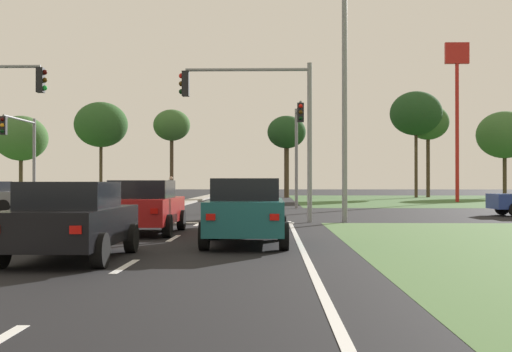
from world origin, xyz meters
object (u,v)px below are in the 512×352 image
car_white_fifth (124,197)px  treeline_second (101,125)px  street_lamp_second (346,79)px  treeline_third (172,126)px  car_teal_fourth (246,211)px  treeline_fifth (416,114)px  traffic_signal_far_right (298,136)px  treeline_seventh (428,123)px  traffic_signal_near_right (263,112)px  treeline_fourth (287,133)px  pedestrian_at_median (171,187)px  treeline_sixth (505,135)px  traffic_signal_far_left (23,144)px  fastfood_pole_sign (457,86)px  treeline_near (21,138)px  car_beige_third (146,192)px  car_silver_seventh (252,205)px  car_black_near (71,220)px  car_red_sixth (144,206)px

car_white_fifth → treeline_second: treeline_second is taller
street_lamp_second → treeline_third: bearing=107.4°
car_teal_fourth → treeline_fifth: (14.60, 48.56, 7.28)m
traffic_signal_far_right → treeline_seventh: (13.94, 29.57, 3.31)m
traffic_signal_near_right → treeline_fourth: size_ratio=0.77×
pedestrian_at_median → treeline_sixth: bearing=-32.6°
treeline_third → treeline_sixth: size_ratio=1.00×
traffic_signal_far_left → fastfood_pole_sign: (27.78, 14.09, 5.14)m
traffic_signal_far_left → treeline_sixth: bearing=39.3°
treeline_near → car_teal_fourth: bearing=-64.1°
traffic_signal_near_right → fastfood_pole_sign: bearing=60.6°
traffic_signal_far_left → treeline_seventh: 41.46m
treeline_sixth → treeline_seventh: bearing=-173.3°
car_beige_third → car_silver_seventh: car_beige_third is taller
car_beige_third → treeline_fourth: treeline_fourth is taller
treeline_second → treeline_fifth: 30.57m
treeline_fourth → treeline_fifth: (12.51, 0.94, 1.93)m
car_white_fifth → pedestrian_at_median: size_ratio=2.64×
traffic_signal_near_right → treeline_seventh: treeline_seventh is taller
car_silver_seventh → pedestrian_at_median: pedestrian_at_median is taller
traffic_signal_far_right → treeline_second: treeline_second is taller
traffic_signal_far_left → car_beige_third: bearing=58.7°
fastfood_pole_sign → treeline_fourth: fastfood_pole_sign is taller
pedestrian_at_median → treeline_second: size_ratio=0.19×
treeline_third → traffic_signal_near_right: bearing=-76.7°
car_white_fifth → fastfood_pole_sign: size_ratio=0.38×
traffic_signal_far_right → treeline_fifth: bearing=66.3°
car_silver_seventh → treeline_near: size_ratio=0.55×
street_lamp_second → pedestrian_at_median: 20.41m
fastfood_pole_sign → traffic_signal_far_right: bearing=-131.1°
car_teal_fourth → treeline_sixth: (23.77, 50.54, 5.34)m
treeline_fifth → treeline_seventh: 1.92m
car_silver_seventh → treeline_third: 44.67m
treeline_fourth → fastfood_pole_sign: bearing=-46.4°
car_beige_third → traffic_signal_far_left: bearing=58.7°
traffic_signal_near_right → street_lamp_second: bearing=-2.9°
car_black_near → street_lamp_second: (6.74, 12.02, 4.59)m
car_silver_seventh → treeline_seventh: bearing=70.2°
car_teal_fourth → traffic_signal_far_right: bearing=84.1°
car_black_near → treeline_third: 52.43m
traffic_signal_far_left → street_lamp_second: bearing=-34.9°
car_red_sixth → traffic_signal_near_right: (3.47, 5.54, 3.35)m
treeline_fifth → car_black_near: bearing=-109.1°
treeline_seventh → traffic_signal_far_left: bearing=-134.9°
car_beige_third → treeline_near: size_ratio=0.51×
pedestrian_at_median → car_white_fifth: bearing=-165.7°
car_red_sixth → car_beige_third: bearing=100.5°
car_red_sixth → fastfood_pole_sign: 36.63m
car_teal_fourth → treeline_second: bearing=108.2°
traffic_signal_far_right → car_red_sixth: bearing=-107.5°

